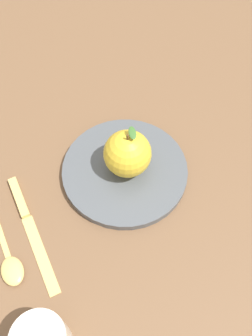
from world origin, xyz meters
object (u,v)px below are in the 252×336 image
object	(u,v)px
knife	(28,222)
spoon	(8,258)
dinner_plate	(126,171)
apple	(127,153)

from	to	relation	value
knife	spoon	xyz separation A→B (m)	(-0.06, -0.03, 0.00)
knife	spoon	bearing A→B (deg)	-149.40
dinner_plate	apple	bearing A→B (deg)	42.81
dinner_plate	apple	world-z (taller)	apple
spoon	apple	bearing A→B (deg)	1.65
apple	spoon	bearing A→B (deg)	-178.35
knife	apple	bearing A→B (deg)	-7.94
apple	knife	xyz separation A→B (m)	(-0.19, 0.03, -0.05)
apple	knife	bearing A→B (deg)	172.06
dinner_plate	spoon	size ratio (longest dim) A/B	1.19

